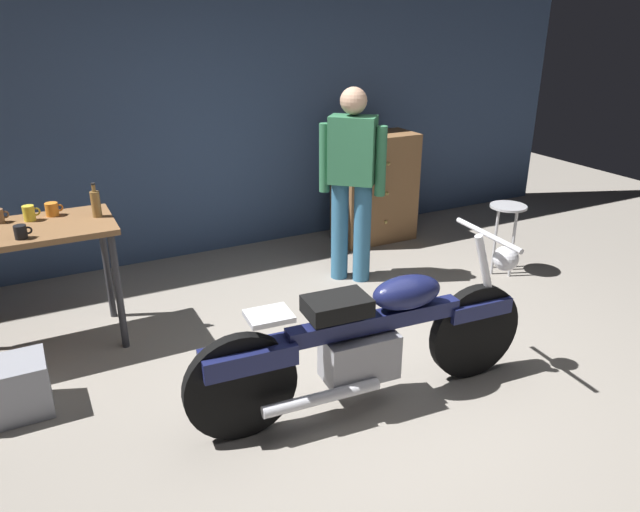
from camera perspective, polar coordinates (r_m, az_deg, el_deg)
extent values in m
plane|color=gray|center=(3.94, 5.34, -12.17)|extent=(12.00, 12.00, 0.00)
cube|color=#384C70|center=(5.84, -9.35, 15.41)|extent=(8.00, 0.12, 3.10)
cube|color=brown|center=(4.41, -27.48, 1.98)|extent=(1.30, 0.64, 0.04)
cylinder|color=#2D2D33|center=(4.35, -18.67, -3.29)|extent=(0.05, 0.05, 0.86)
cylinder|color=#2D2D33|center=(4.83, -19.70, -0.88)|extent=(0.05, 0.05, 0.86)
cylinder|color=black|center=(3.99, 14.52, -6.99)|extent=(0.64, 0.11, 0.64)
cylinder|color=black|center=(3.37, -7.56, -12.26)|extent=(0.64, 0.11, 0.64)
cube|color=#191E4C|center=(3.91, 14.77, -4.74)|extent=(0.45, 0.17, 0.10)
cube|color=#191E4C|center=(3.29, -6.87, -9.56)|extent=(0.53, 0.22, 0.12)
cube|color=gray|center=(3.58, 3.79, -9.48)|extent=(0.46, 0.27, 0.28)
cube|color=#191E4C|center=(3.52, 5.34, -6.21)|extent=(1.10, 0.18, 0.10)
ellipsoid|color=#191E4C|center=(3.54, 8.29, -3.43)|extent=(0.45, 0.25, 0.20)
cube|color=black|center=(3.35, 1.64, -4.78)|extent=(0.38, 0.26, 0.10)
cube|color=silver|center=(3.21, -4.90, -5.73)|extent=(0.25, 0.22, 0.03)
cylinder|color=silver|center=(3.87, 15.70, -2.53)|extent=(0.27, 0.07, 0.68)
cylinder|color=silver|center=(3.73, 15.73, 1.97)|extent=(0.07, 0.60, 0.03)
sphere|color=silver|center=(3.89, 17.32, -0.21)|extent=(0.16, 0.16, 0.16)
cylinder|color=silver|center=(3.43, 0.21, -13.37)|extent=(0.70, 0.12, 0.07)
cylinder|color=#33688D|center=(5.20, 4.04, 2.21)|extent=(0.15, 0.15, 0.88)
cylinder|color=#33688D|center=(5.24, 1.89, 2.41)|extent=(0.15, 0.15, 0.88)
cube|color=#33724C|center=(5.02, 3.12, 10.05)|extent=(0.43, 0.42, 0.56)
cylinder|color=#33724C|center=(5.00, 5.83, 8.97)|extent=(0.09, 0.09, 0.58)
cylinder|color=#33724C|center=(5.09, 0.43, 9.34)|extent=(0.09, 0.09, 0.58)
sphere|color=tan|center=(4.95, 3.22, 14.58)|extent=(0.22, 0.22, 0.22)
cylinder|color=#B2B2B7|center=(5.54, 17.55, 4.54)|extent=(0.32, 0.32, 0.02)
cylinder|color=#B2B2B7|center=(5.71, 17.98, 1.62)|extent=(0.02, 0.02, 0.62)
cylinder|color=#B2B2B7|center=(5.71, 16.43, 1.80)|extent=(0.02, 0.02, 0.62)
cylinder|color=#B2B2B7|center=(5.57, 16.35, 1.27)|extent=(0.02, 0.02, 0.62)
cylinder|color=#B2B2B7|center=(5.57, 17.94, 1.08)|extent=(0.02, 0.02, 0.62)
cube|color=brown|center=(6.17, 5.26, 6.50)|extent=(0.80, 0.44, 1.10)
sphere|color=tan|center=(5.91, 6.55, 8.74)|extent=(0.04, 0.04, 0.04)
sphere|color=tan|center=(5.99, 6.43, 5.95)|extent=(0.04, 0.04, 0.04)
sphere|color=tan|center=(6.08, 6.31, 3.24)|extent=(0.04, 0.04, 0.04)
cube|color=gray|center=(4.02, -27.57, -11.23)|extent=(0.44, 0.32, 0.34)
cylinder|color=orange|center=(4.57, -24.23, 4.09)|extent=(0.09, 0.09, 0.09)
torus|color=orange|center=(4.57, -23.63, 4.25)|extent=(0.05, 0.01, 0.05)
cylinder|color=black|center=(4.19, -26.68, 2.06)|extent=(0.08, 0.08, 0.09)
torus|color=black|center=(4.18, -26.09, 2.22)|extent=(0.05, 0.01, 0.05)
torus|color=brown|center=(4.57, -27.87, 3.52)|extent=(0.05, 0.01, 0.05)
cylinder|color=yellow|center=(4.52, -26.03, 3.69)|extent=(0.08, 0.08, 0.11)
torus|color=yellow|center=(4.52, -25.49, 3.85)|extent=(0.06, 0.01, 0.06)
cylinder|color=olive|center=(4.42, -20.61, 4.65)|extent=(0.06, 0.06, 0.18)
cylinder|color=olive|center=(4.39, -20.81, 6.08)|extent=(0.03, 0.03, 0.05)
cylinder|color=black|center=(4.38, -20.86, 6.46)|extent=(0.03, 0.03, 0.01)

